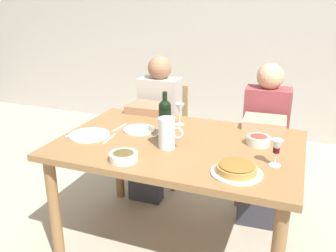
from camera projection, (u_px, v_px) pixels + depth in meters
name	position (u px, v px, depth m)	size (l,w,h in m)	color
ground_plane	(178.00, 243.00, 2.51)	(8.00, 8.00, 0.00)	#B2A893
back_wall	(248.00, 17.00, 4.13)	(8.00, 0.10, 2.80)	#B2ADA3
dining_table	(178.00, 155.00, 2.29)	(1.50, 1.00, 0.76)	olive
wine_bottle	(165.00, 120.00, 2.26)	(0.08, 0.08, 0.31)	black
water_pitcher	(167.00, 135.00, 2.14)	(0.15, 0.10, 0.19)	silver
baked_tart	(237.00, 169.00, 1.84)	(0.27, 0.27, 0.06)	silver
salad_bowl	(258.00, 140.00, 2.20)	(0.14, 0.14, 0.06)	silver
olive_bowl	(124.00, 156.00, 1.99)	(0.16, 0.16, 0.06)	white
wine_glass_left_diner	(277.00, 148.00, 1.90)	(0.06, 0.06, 0.15)	silver
wine_glass_right_diner	(180.00, 110.00, 2.52)	(0.06, 0.06, 0.16)	silver
dinner_plate_left_setting	(139.00, 130.00, 2.44)	(0.21, 0.21, 0.01)	white
dinner_plate_right_setting	(89.00, 135.00, 2.35)	(0.27, 0.27, 0.01)	silver
fork_left_setting	(120.00, 127.00, 2.50)	(0.16, 0.01, 0.01)	silver
knife_left_setting	(160.00, 133.00, 2.39)	(0.18, 0.01, 0.01)	silver
knife_right_setting	(109.00, 139.00, 2.30)	(0.18, 0.01, 0.01)	silver
spoon_right_setting	(74.00, 133.00, 2.39)	(0.16, 0.01, 0.01)	silver
chair_left	(165.00, 127.00, 3.30)	(0.41, 0.41, 0.87)	#9E7A51
diner_left	(155.00, 122.00, 3.05)	(0.34, 0.51, 1.16)	#B7B2A8
chair_right	(265.00, 141.00, 2.97)	(0.42, 0.42, 0.87)	#9E7A51
diner_right	(264.00, 137.00, 2.72)	(0.35, 0.52, 1.16)	#8E3D42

